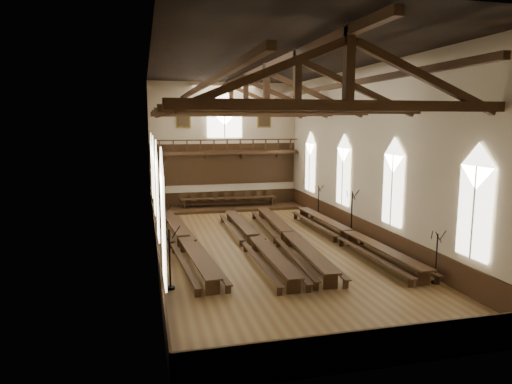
% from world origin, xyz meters
% --- Properties ---
extents(ground, '(26.00, 26.00, 0.00)m').
position_xyz_m(ground, '(0.00, 0.00, 0.00)').
color(ground, brown).
rests_on(ground, ground).
extents(room_walls, '(26.00, 26.00, 26.00)m').
position_xyz_m(room_walls, '(0.00, 0.00, 6.46)').
color(room_walls, '#BCA88E').
rests_on(room_walls, ground).
extents(wainscot_band, '(12.00, 26.00, 1.20)m').
position_xyz_m(wainscot_band, '(0.00, 0.00, 0.60)').
color(wainscot_band, '#371F10').
rests_on(wainscot_band, ground).
extents(side_windows, '(11.85, 19.80, 4.50)m').
position_xyz_m(side_windows, '(-0.00, -0.00, 3.74)').
color(side_windows, white).
rests_on(side_windows, room_walls).
extents(end_window, '(2.80, 0.12, 3.80)m').
position_xyz_m(end_window, '(0.00, 12.90, 7.22)').
color(end_window, white).
rests_on(end_window, room_walls).
extents(minstrels_gallery, '(11.80, 1.24, 3.70)m').
position_xyz_m(minstrels_gallery, '(0.00, 12.66, 3.91)').
color(minstrels_gallery, '#3A2012').
rests_on(minstrels_gallery, room_walls).
extents(portraits, '(7.75, 0.09, 1.45)m').
position_xyz_m(portraits, '(0.00, 12.90, 7.10)').
color(portraits, brown).
rests_on(portraits, room_walls).
extents(roof_trusses, '(11.70, 25.70, 2.80)m').
position_xyz_m(roof_trusses, '(0.00, -0.00, 8.22)').
color(roof_trusses, '#3A2012').
rests_on(roof_trusses, room_walls).
extents(refectory_row_a, '(2.06, 14.53, 0.75)m').
position_xyz_m(refectory_row_a, '(-4.49, 0.47, 0.55)').
color(refectory_row_a, '#3A2012').
rests_on(refectory_row_a, ground).
extents(refectory_row_b, '(1.52, 14.32, 0.74)m').
position_xyz_m(refectory_row_b, '(-0.72, -0.23, 0.54)').
color(refectory_row_b, '#3A2012').
rests_on(refectory_row_b, ground).
extents(refectory_row_c, '(1.99, 14.77, 0.78)m').
position_xyz_m(refectory_row_c, '(1.32, 0.06, 0.57)').
color(refectory_row_c, '#3A2012').
rests_on(refectory_row_c, ground).
extents(refectory_row_d, '(1.74, 14.65, 0.77)m').
position_xyz_m(refectory_row_d, '(4.72, -0.54, 0.56)').
color(refectory_row_d, '#3A2012').
rests_on(refectory_row_d, ground).
extents(dais, '(11.40, 3.06, 0.20)m').
position_xyz_m(dais, '(0.00, 11.40, 0.10)').
color(dais, '#371F10').
rests_on(dais, ground).
extents(high_table, '(7.59, 1.30, 0.71)m').
position_xyz_m(high_table, '(0.00, 11.40, 0.80)').
color(high_table, '#3A2012').
rests_on(high_table, dais).
extents(high_chairs, '(7.67, 0.47, 1.03)m').
position_xyz_m(high_chairs, '(0.00, 12.14, 0.77)').
color(high_chairs, '#3A2012').
rests_on(high_chairs, dais).
extents(candelabrum_left_near, '(0.78, 0.82, 2.70)m').
position_xyz_m(candelabrum_left_near, '(-5.55, -5.33, 0.82)').
color(candelabrum_left_near, black).
rests_on(candelabrum_left_near, ground).
extents(candelabrum_left_mid, '(0.73, 0.77, 2.55)m').
position_xyz_m(candelabrum_left_mid, '(-5.55, 0.32, 0.78)').
color(candelabrum_left_mid, black).
rests_on(candelabrum_left_mid, ground).
extents(candelabrum_left_far, '(0.81, 0.83, 2.76)m').
position_xyz_m(candelabrum_left_far, '(-5.55, 6.32, 0.84)').
color(candelabrum_left_far, black).
rests_on(candelabrum_left_far, ground).
extents(candelabrum_right_near, '(0.62, 0.71, 2.31)m').
position_xyz_m(candelabrum_right_near, '(5.55, -7.35, 0.70)').
color(candelabrum_right_near, black).
rests_on(candelabrum_right_near, ground).
extents(candelabrum_right_mid, '(0.85, 0.85, 2.87)m').
position_xyz_m(candelabrum_right_mid, '(5.55, 0.87, 0.87)').
color(candelabrum_right_mid, black).
rests_on(candelabrum_right_mid, ground).
extents(candelabrum_right_far, '(0.73, 0.72, 2.44)m').
position_xyz_m(candelabrum_right_far, '(5.55, 6.22, 0.74)').
color(candelabrum_right_far, black).
rests_on(candelabrum_right_far, ground).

